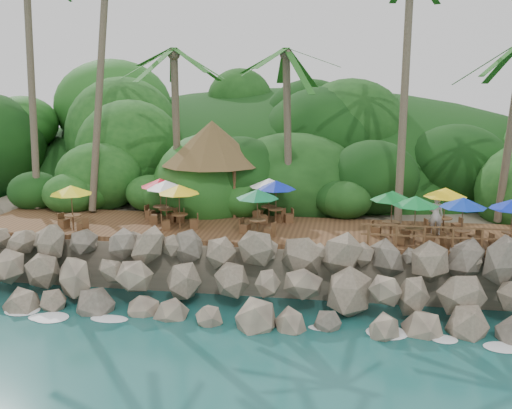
# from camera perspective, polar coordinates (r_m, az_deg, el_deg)

# --- Properties ---
(ground) EXTENTS (140.00, 140.00, 0.00)m
(ground) POSITION_cam_1_polar(r_m,az_deg,el_deg) (22.85, -2.45, -11.56)
(ground) COLOR #19514F
(ground) RESTS_ON ground
(land_base) EXTENTS (32.00, 25.20, 2.10)m
(land_base) POSITION_cam_1_polar(r_m,az_deg,el_deg) (37.62, 2.43, -0.31)
(land_base) COLOR gray
(land_base) RESTS_ON ground
(jungle_hill) EXTENTS (44.80, 28.00, 15.40)m
(jungle_hill) POSITION_cam_1_polar(r_m,az_deg,el_deg) (45.13, 3.54, 0.43)
(jungle_hill) COLOR #143811
(jungle_hill) RESTS_ON ground
(seawall) EXTENTS (29.00, 4.00, 2.30)m
(seawall) POSITION_cam_1_polar(r_m,az_deg,el_deg) (24.25, -1.52, -7.19)
(seawall) COLOR gray
(seawall) RESTS_ON ground
(terrace) EXTENTS (26.00, 5.00, 0.20)m
(terrace) POSITION_cam_1_polar(r_m,az_deg,el_deg) (27.72, 0.00, -2.42)
(terrace) COLOR brown
(terrace) RESTS_ON land_base
(jungle_foliage) EXTENTS (44.00, 16.00, 12.00)m
(jungle_foliage) POSITION_cam_1_polar(r_m,az_deg,el_deg) (36.90, 2.23, -2.23)
(jungle_foliage) COLOR #143811
(jungle_foliage) RESTS_ON ground
(foam_line) EXTENTS (25.20, 0.80, 0.06)m
(foam_line) POSITION_cam_1_polar(r_m,az_deg,el_deg) (23.11, -2.30, -11.20)
(foam_line) COLOR white
(foam_line) RESTS_ON ground
(palms) EXTENTS (29.26, 6.70, 13.77)m
(palms) POSITION_cam_1_polar(r_m,az_deg,el_deg) (29.88, -1.18, 18.27)
(palms) COLOR brown
(palms) RESTS_ON ground
(palapa) EXTENTS (5.20, 5.20, 4.60)m
(palapa) POSITION_cam_1_polar(r_m,az_deg,el_deg) (30.71, -4.13, 5.80)
(palapa) COLOR brown
(palapa) RESTS_ON ground
(dining_clusters) EXTENTS (20.58, 5.08, 2.04)m
(dining_clusters) POSITION_cam_1_polar(r_m,az_deg,el_deg) (26.72, 3.62, 0.93)
(dining_clusters) COLOR brown
(dining_clusters) RESTS_ON terrace
(railing) EXTENTS (6.10, 0.10, 1.00)m
(railing) POSITION_cam_1_polar(r_m,az_deg,el_deg) (25.17, 16.77, -2.82)
(railing) COLOR brown
(railing) RESTS_ON terrace
(waiter) EXTENTS (0.65, 0.45, 1.75)m
(waiter) POSITION_cam_1_polar(r_m,az_deg,el_deg) (27.52, 16.51, -0.95)
(waiter) COLOR silver
(waiter) RESTS_ON terrace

